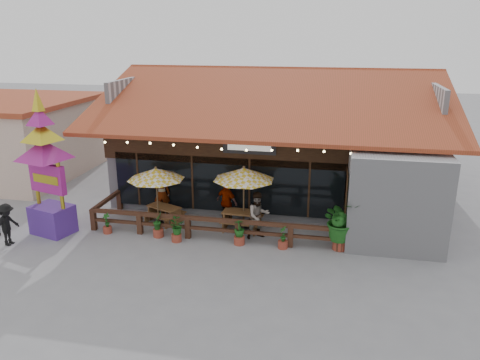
% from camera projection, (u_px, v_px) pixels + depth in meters
% --- Properties ---
extents(ground, '(100.00, 100.00, 0.00)m').
position_uv_depth(ground, '(253.00, 238.00, 18.34)').
color(ground, gray).
rests_on(ground, ground).
extents(restaurant_building, '(15.50, 14.73, 6.09)m').
position_uv_depth(restaurant_building, '(281.00, 145.00, 23.79)').
color(restaurant_building, '#BBBBC0').
rests_on(restaurant_building, ground).
extents(patio_railing, '(10.00, 2.60, 0.92)m').
position_uv_depth(patio_railing, '(196.00, 222.00, 18.33)').
color(patio_railing, '#49291A').
rests_on(patio_railing, ground).
extents(neighbor_building, '(8.40, 8.40, 4.22)m').
position_uv_depth(neighbor_building, '(8.00, 136.00, 26.14)').
color(neighbor_building, beige).
rests_on(neighbor_building, ground).
extents(umbrella_left, '(2.96, 2.96, 2.51)m').
position_uv_depth(umbrella_left, '(156.00, 174.00, 19.01)').
color(umbrella_left, brown).
rests_on(umbrella_left, ground).
extents(umbrella_right, '(3.19, 3.19, 2.66)m').
position_uv_depth(umbrella_right, '(244.00, 174.00, 18.57)').
color(umbrella_right, brown).
rests_on(umbrella_right, ground).
extents(picnic_table_left, '(1.80, 1.70, 0.69)m').
position_uv_depth(picnic_table_left, '(164.00, 211.00, 19.79)').
color(picnic_table_left, brown).
rests_on(picnic_table_left, ground).
extents(picnic_table_right, '(1.62, 1.42, 0.75)m').
position_uv_depth(picnic_table_right, '(242.00, 217.00, 19.06)').
color(picnic_table_right, brown).
rests_on(picnic_table_right, ground).
extents(thai_sign_tower, '(2.82, 2.82, 6.19)m').
position_uv_depth(thai_sign_tower, '(44.00, 154.00, 17.85)').
color(thai_sign_tower, '#4B2589').
rests_on(thai_sign_tower, ground).
extents(tropical_plant, '(1.75, 1.64, 1.94)m').
position_uv_depth(tropical_plant, '(341.00, 222.00, 17.05)').
color(tropical_plant, brown).
rests_on(tropical_plant, ground).
extents(diner_a, '(0.80, 0.62, 1.95)m').
position_uv_depth(diner_a, '(162.00, 193.00, 20.41)').
color(diner_a, '#3B2512').
rests_on(diner_a, ground).
extents(diner_b, '(1.15, 1.08, 1.88)m').
position_uv_depth(diner_b, '(258.00, 215.00, 18.07)').
color(diner_b, '#3B2512').
rests_on(diner_b, ground).
extents(diner_c, '(1.17, 0.93, 1.86)m').
position_uv_depth(diner_c, '(227.00, 202.00, 19.54)').
color(diner_c, '#3B2512').
rests_on(diner_c, ground).
extents(pedestrian, '(0.68, 1.09, 1.63)m').
position_uv_depth(pedestrian, '(7.00, 225.00, 17.53)').
color(pedestrian, black).
rests_on(pedestrian, ground).
extents(planter_a, '(0.35, 0.35, 0.85)m').
position_uv_depth(planter_a, '(107.00, 225.00, 18.68)').
color(planter_a, brown).
rests_on(planter_a, ground).
extents(planter_b, '(0.42, 0.46, 1.00)m').
position_uv_depth(planter_b, '(158.00, 226.00, 18.32)').
color(planter_b, brown).
rests_on(planter_b, ground).
extents(planter_c, '(0.68, 0.62, 0.95)m').
position_uv_depth(planter_c, '(176.00, 229.00, 17.88)').
color(planter_c, brown).
rests_on(planter_c, ground).
extents(planter_d, '(0.50, 0.50, 1.01)m').
position_uv_depth(planter_d, '(239.00, 232.00, 17.65)').
color(planter_d, brown).
rests_on(planter_d, ground).
extents(planter_e, '(0.37, 0.37, 0.90)m').
position_uv_depth(planter_e, '(283.00, 239.00, 17.35)').
color(planter_e, brown).
rests_on(planter_e, ground).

